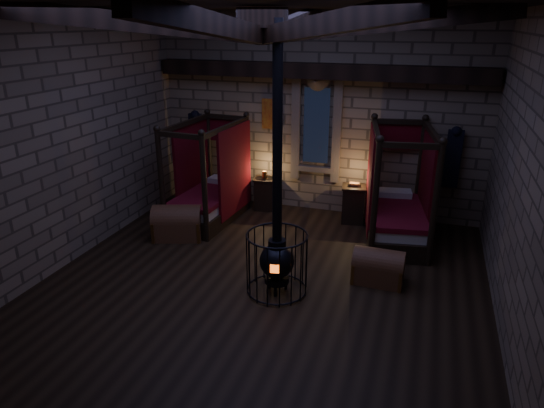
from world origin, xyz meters
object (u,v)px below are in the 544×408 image
(trunk_left, at_px, (178,223))
(trunk_right, at_px, (378,267))
(bed_right, at_px, (396,212))
(stove, at_px, (277,257))
(bed_left, at_px, (210,196))

(trunk_left, distance_m, trunk_right, 3.96)
(bed_right, relative_size, stove, 0.55)
(trunk_right, xyz_separation_m, stove, (-1.48, -0.79, 0.34))
(trunk_left, bearing_deg, bed_right, -0.53)
(bed_right, distance_m, trunk_left, 4.25)
(bed_left, bearing_deg, trunk_left, -96.33)
(stove, bearing_deg, trunk_left, 141.96)
(trunk_left, relative_size, trunk_right, 1.31)
(bed_left, height_order, trunk_right, bed_left)
(bed_right, distance_m, trunk_right, 1.85)
(bed_left, xyz_separation_m, trunk_left, (-0.20, -1.09, -0.21))
(bed_right, distance_m, stove, 3.06)
(bed_left, bearing_deg, trunk_right, -19.36)
(bed_right, bearing_deg, bed_left, 173.73)
(bed_left, relative_size, stove, 0.52)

